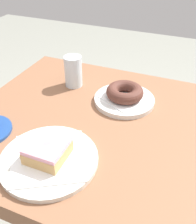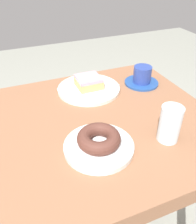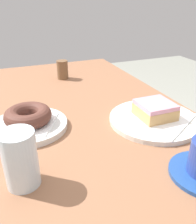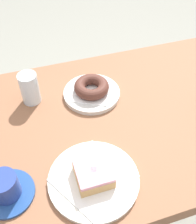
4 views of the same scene
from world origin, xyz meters
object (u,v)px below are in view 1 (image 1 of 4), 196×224
Objects in this scene: plate_chocolate_ring at (124,100)px; donut_chocolate_ring at (125,92)px; plate_glazed_square at (49,159)px; donut_glazed_square at (48,150)px; water_glass at (73,71)px.

plate_chocolate_ring is 1.63× the size of donut_chocolate_ring.
donut_chocolate_ring reaches higher than plate_glazed_square.
plate_glazed_square is 0.33m from donut_chocolate_ring.
donut_chocolate_ring is at bearing 0.00° from plate_chocolate_ring.
water_glass is (0.11, -0.35, 0.02)m from donut_glazed_square.
donut_chocolate_ring is at bearing -105.88° from plate_glazed_square.
plate_chocolate_ring is 0.03m from donut_chocolate_ring.
donut_glazed_square is (0.00, 0.00, 0.03)m from plate_glazed_square.
water_glass is at bearing -72.83° from donut_glazed_square.
water_glass is (0.20, -0.04, 0.05)m from plate_chocolate_ring.
donut_glazed_square reaches higher than plate_glazed_square.
plate_chocolate_ring reaches higher than plate_glazed_square.
donut_glazed_square is 0.76× the size of donut_chocolate_ring.
plate_chocolate_ring is at bearing -105.88° from donut_glazed_square.
plate_glazed_square is 2.02× the size of donut_chocolate_ring.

